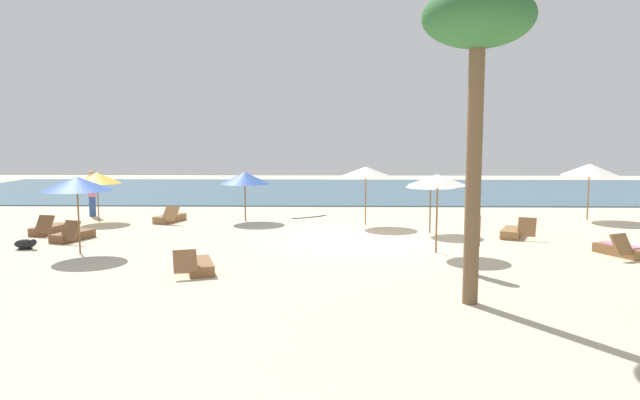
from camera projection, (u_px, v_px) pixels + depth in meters
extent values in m
plane|color=beige|center=(355.00, 241.00, 19.29)|extent=(60.00, 60.00, 0.00)
cube|color=#3D6075|center=(344.00, 190.00, 36.17)|extent=(48.00, 16.00, 0.06)
cylinder|color=brown|center=(430.00, 206.00, 20.86)|extent=(0.05, 0.05, 1.91)
cone|color=silver|center=(431.00, 183.00, 20.76)|extent=(1.76, 1.76, 0.34)
cylinder|color=brown|center=(366.00, 197.00, 22.57)|extent=(0.05, 0.05, 2.21)
cone|color=silver|center=(366.00, 171.00, 22.46)|extent=(1.92, 1.92, 0.36)
cylinder|color=brown|center=(245.00, 197.00, 23.56)|extent=(0.06, 0.06, 1.94)
cone|color=#3359B2|center=(245.00, 178.00, 23.47)|extent=(1.98, 1.98, 0.47)
cylinder|color=olive|center=(588.00, 192.00, 24.00)|extent=(0.06, 0.06, 2.25)
cone|color=white|center=(590.00, 169.00, 23.89)|extent=(2.24, 2.24, 0.48)
cylinder|color=brown|center=(437.00, 215.00, 17.35)|extent=(0.05, 0.05, 2.29)
cone|color=white|center=(438.00, 180.00, 17.23)|extent=(1.74, 1.74, 0.33)
cylinder|color=brown|center=(98.00, 198.00, 23.47)|extent=(0.05, 0.05, 1.93)
cone|color=gold|center=(97.00, 178.00, 23.38)|extent=(1.85, 1.85, 0.44)
cylinder|color=brown|center=(79.00, 216.00, 17.21)|extent=(0.05, 0.05, 2.23)
cone|color=#3359B2|center=(77.00, 184.00, 17.10)|extent=(1.97, 1.97, 0.41)
cube|color=brown|center=(73.00, 236.00, 19.50)|extent=(1.07, 1.61, 0.28)
cube|color=brown|center=(71.00, 230.00, 18.81)|extent=(0.66, 0.52, 0.61)
cube|color=brown|center=(50.00, 229.00, 20.79)|extent=(0.91, 1.59, 0.28)
cube|color=brown|center=(45.00, 224.00, 20.08)|extent=(0.64, 0.50, 0.60)
cube|color=olive|center=(621.00, 251.00, 17.06)|extent=(1.18, 1.61, 0.28)
cube|color=olive|center=(622.00, 245.00, 16.40)|extent=(0.68, 0.60, 0.59)
cube|color=#D17299|center=(621.00, 245.00, 17.04)|extent=(0.91, 1.17, 0.03)
cube|color=brown|center=(200.00, 266.00, 15.08)|extent=(1.02, 1.61, 0.28)
cube|color=brown|center=(185.00, 261.00, 14.39)|extent=(0.70, 0.66, 0.51)
cube|color=olive|center=(170.00, 218.00, 23.52)|extent=(1.04, 1.61, 0.28)
cube|color=olive|center=(171.00, 213.00, 22.82)|extent=(0.68, 0.61, 0.56)
cube|color=olive|center=(512.00, 233.00, 20.12)|extent=(1.16, 1.61, 0.28)
cube|color=olive|center=(527.00, 227.00, 19.45)|extent=(0.67, 0.56, 0.61)
cylinder|color=#2D4C8C|center=(93.00, 206.00, 25.07)|extent=(0.28, 0.28, 0.84)
cylinder|color=#D17299|center=(92.00, 186.00, 24.97)|extent=(0.33, 0.33, 0.88)
sphere|color=tan|center=(91.00, 173.00, 24.91)|extent=(0.24, 0.24, 0.24)
cylinder|color=#2D4C8C|center=(472.00, 260.00, 14.73)|extent=(0.34, 0.34, 0.73)
cylinder|color=#BF3338|center=(473.00, 231.00, 14.64)|extent=(0.40, 0.40, 0.77)
sphere|color=tan|center=(474.00, 212.00, 14.59)|extent=(0.21, 0.21, 0.21)
cylinder|color=brown|center=(474.00, 174.00, 11.98)|extent=(0.32, 0.32, 5.43)
ellipsoid|color=#2D6633|center=(478.00, 17.00, 11.62)|extent=(2.23, 2.23, 1.23)
cube|color=black|center=(25.00, 249.00, 17.96)|extent=(0.39, 0.24, 0.04)
ellipsoid|color=black|center=(25.00, 244.00, 17.94)|extent=(0.65, 0.35, 0.28)
sphere|color=black|center=(33.00, 242.00, 17.90)|extent=(0.20, 0.20, 0.20)
ellipsoid|color=silver|center=(309.00, 216.00, 24.89)|extent=(1.76, 1.50, 0.07)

